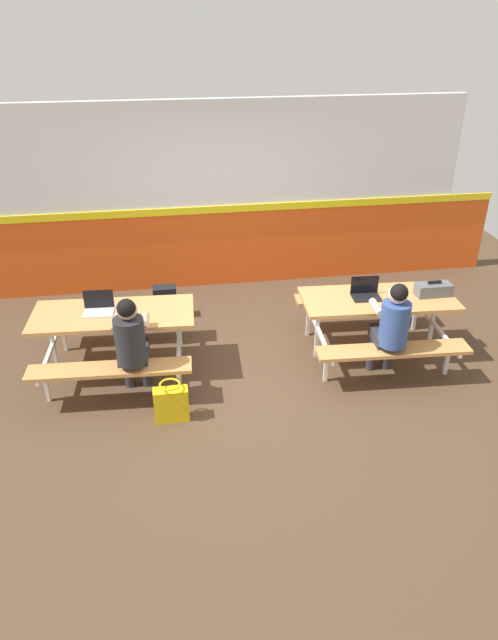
# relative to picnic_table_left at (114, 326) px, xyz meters

# --- Properties ---
(ground_plane) EXTENTS (10.00, 10.00, 0.02)m
(ground_plane) POSITION_rel_picnic_table_left_xyz_m (1.48, -0.24, -0.58)
(ground_plane) COLOR #4C3826
(accent_backdrop) EXTENTS (8.00, 0.14, 2.60)m
(accent_backdrop) POSITION_rel_picnic_table_left_xyz_m (1.48, 2.17, 0.67)
(accent_backdrop) COLOR #E55119
(accent_backdrop) RESTS_ON ground
(picnic_table_left) EXTENTS (1.77, 1.64, 0.74)m
(picnic_table_left) POSITION_rel_picnic_table_left_xyz_m (0.00, 0.00, 0.00)
(picnic_table_left) COLOR tan
(picnic_table_left) RESTS_ON ground
(picnic_table_right) EXTENTS (1.77, 1.64, 0.74)m
(picnic_table_right) POSITION_rel_picnic_table_left_xyz_m (2.96, -0.11, 0.00)
(picnic_table_right) COLOR tan
(picnic_table_right) RESTS_ON ground
(student_nearer) EXTENTS (0.38, 0.53, 1.21)m
(student_nearer) POSITION_rel_picnic_table_left_xyz_m (0.20, -0.57, 0.13)
(student_nearer) COLOR #2D2D38
(student_nearer) RESTS_ON ground
(student_further) EXTENTS (0.38, 0.53, 1.21)m
(student_further) POSITION_rel_picnic_table_left_xyz_m (2.89, -0.66, 0.13)
(student_further) COLOR #2D2D38
(student_further) RESTS_ON ground
(laptop_silver) EXTENTS (0.33, 0.24, 0.22)m
(laptop_silver) POSITION_rel_picnic_table_left_xyz_m (-0.14, 0.05, 0.21)
(laptop_silver) COLOR silver
(laptop_silver) RESTS_ON picnic_table_left
(laptop_dark) EXTENTS (0.33, 0.24, 0.22)m
(laptop_dark) POSITION_rel_picnic_table_left_xyz_m (2.81, -0.06, 0.21)
(laptop_dark) COLOR black
(laptop_dark) RESTS_ON picnic_table_right
(toolbox_grey) EXTENTS (0.40, 0.18, 0.18)m
(toolbox_grey) POSITION_rel_picnic_table_left_xyz_m (3.58, -0.14, 0.24)
(toolbox_grey) COLOR #595B60
(toolbox_grey) RESTS_ON picnic_table_right
(backpack_dark) EXTENTS (0.30, 0.22, 0.44)m
(backpack_dark) POSITION_rel_picnic_table_left_xyz_m (0.57, 1.21, -0.36)
(backpack_dark) COLOR black
(backpack_dark) RESTS_ON ground
(tote_bag_bright) EXTENTS (0.34, 0.21, 0.43)m
(tote_bag_bright) POSITION_rel_picnic_table_left_xyz_m (0.55, -0.98, -0.38)
(tote_bag_bright) COLOR yellow
(tote_bag_bright) RESTS_ON ground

